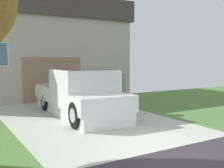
# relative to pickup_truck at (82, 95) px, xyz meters

# --- Properties ---
(pickup_truck) EXTENTS (2.15, 5.48, 1.71)m
(pickup_truck) POSITION_rel_pickup_truck_xyz_m (0.00, 0.00, 0.00)
(pickup_truck) COLOR white
(pickup_truck) RESTS_ON ground
(person_with_hat) EXTENTS (0.44, 0.41, 1.57)m
(person_with_hat) POSITION_rel_pickup_truck_xyz_m (1.46, -0.33, 0.14)
(person_with_hat) COLOR brown
(person_with_hat) RESTS_ON ground
(handbag) EXTENTS (0.31, 0.16, 0.39)m
(handbag) POSITION_rel_pickup_truck_xyz_m (1.69, -0.57, -0.65)
(handbag) COLOR brown
(handbag) RESTS_ON ground
(house_with_garage) EXTENTS (10.76, 7.00, 5.34)m
(house_with_garage) POSITION_rel_pickup_truck_xyz_m (-0.25, 7.44, 1.94)
(house_with_garage) COLOR #B6AEA0
(house_with_garage) RESTS_ON ground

